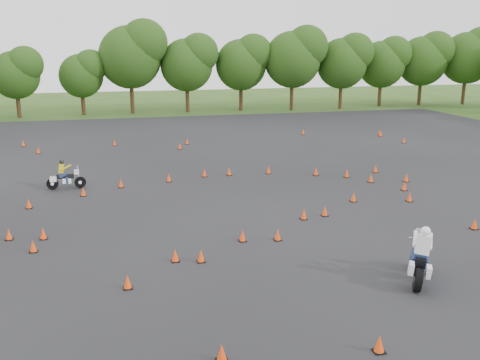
% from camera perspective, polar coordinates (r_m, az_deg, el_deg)
% --- Properties ---
extents(ground, '(140.00, 140.00, 0.00)m').
position_cam_1_polar(ground, '(22.81, 2.40, -5.36)').
color(ground, '#2D5119').
rests_on(ground, ground).
extents(asphalt_pad, '(62.00, 62.00, 0.00)m').
position_cam_1_polar(asphalt_pad, '(28.35, -0.96, -1.36)').
color(asphalt_pad, black).
rests_on(asphalt_pad, ground).
extents(treeline, '(87.09, 32.46, 10.76)m').
position_cam_1_polar(treeline, '(56.31, -5.83, 11.16)').
color(treeline, '#224112').
rests_on(treeline, ground).
extents(traffic_cones, '(31.35, 32.80, 0.45)m').
position_cam_1_polar(traffic_cones, '(27.48, 0.25, -1.39)').
color(traffic_cones, '#FF440A').
rests_on(traffic_cones, asphalt_pad).
extents(rider_yellow, '(2.07, 0.66, 1.59)m').
position_cam_1_polar(rider_yellow, '(30.38, -18.10, 0.54)').
color(rider_yellow, gold).
rests_on(rider_yellow, ground).
extents(rider_white, '(1.93, 2.60, 1.97)m').
position_cam_1_polar(rider_white, '(18.80, 18.36, -7.32)').
color(rider_white, silver).
rests_on(rider_white, ground).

